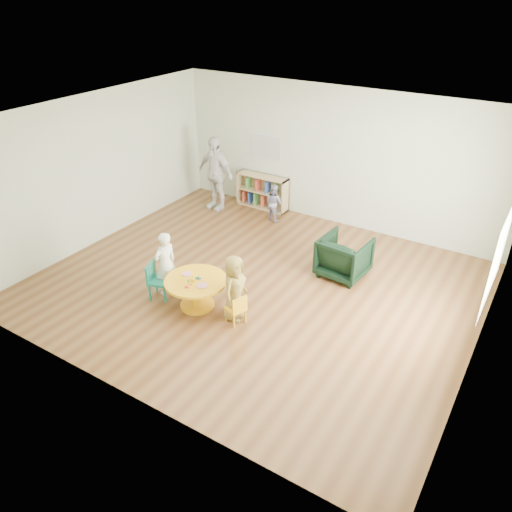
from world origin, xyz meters
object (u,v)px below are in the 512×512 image
(kid_chair_left, at_px, (157,279))
(toddler, at_px, (274,202))
(kid_chair_right, at_px, (237,308))
(child_left, at_px, (166,264))
(activity_table, at_px, (196,288))
(child_right, at_px, (234,288))
(bookshelf, at_px, (262,191))
(adult_caretaker, at_px, (215,173))
(armchair, at_px, (344,257))

(kid_chair_left, distance_m, toddler, 3.53)
(kid_chair_left, bearing_deg, kid_chair_right, 75.57)
(child_left, height_order, toddler, child_left)
(activity_table, xyz_separation_m, kid_chair_left, (-0.70, -0.12, -0.01))
(kid_chair_left, xyz_separation_m, toddler, (0.11, 3.53, 0.07))
(kid_chair_right, distance_m, child_right, 0.31)
(child_right, bearing_deg, toddler, 14.00)
(activity_table, bearing_deg, kid_chair_left, -170.14)
(activity_table, relative_size, kid_chair_right, 1.98)
(activity_table, relative_size, bookshelf, 0.82)
(toddler, xyz_separation_m, adult_caretaker, (-1.40, -0.15, 0.42))
(activity_table, bearing_deg, child_right, 6.88)
(child_right, bearing_deg, kid_chair_left, 91.69)
(bookshelf, xyz_separation_m, adult_caretaker, (-0.84, -0.61, 0.45))
(kid_chair_right, relative_size, child_right, 0.47)
(child_left, bearing_deg, kid_chair_right, 100.08)
(kid_chair_left, relative_size, child_left, 0.55)
(kid_chair_left, height_order, child_left, child_left)
(kid_chair_left, distance_m, armchair, 3.19)
(activity_table, distance_m, child_right, 0.70)
(bookshelf, bearing_deg, toddler, -39.41)
(activity_table, bearing_deg, kid_chair_right, -2.36)
(activity_table, height_order, adult_caretaker, adult_caretaker)
(bookshelf, bearing_deg, adult_caretaker, -143.87)
(kid_chair_right, relative_size, armchair, 0.62)
(kid_chair_right, bearing_deg, bookshelf, 46.05)
(kid_chair_right, relative_size, bookshelf, 0.41)
(kid_chair_left, relative_size, armchair, 0.77)
(kid_chair_left, relative_size, kid_chair_right, 1.23)
(kid_chair_right, bearing_deg, adult_caretaker, 59.78)
(kid_chair_left, bearing_deg, child_right, 80.53)
(armchair, height_order, child_left, child_left)
(armchair, relative_size, child_right, 0.75)
(child_left, relative_size, child_right, 1.04)
(toddler, relative_size, adult_caretaker, 0.49)
(bookshelf, distance_m, adult_caretaker, 1.13)
(activity_table, distance_m, armchair, 2.63)
(kid_chair_left, height_order, child_right, child_right)
(child_left, bearing_deg, toddler, -167.54)
(bookshelf, bearing_deg, kid_chair_left, -83.57)
(kid_chair_right, distance_m, child_left, 1.46)
(kid_chair_right, bearing_deg, kid_chair_left, 113.13)
(kid_chair_left, height_order, armchair, armchair)
(child_right, bearing_deg, activity_table, 90.15)
(adult_caretaker, bearing_deg, toddler, 13.73)
(activity_table, xyz_separation_m, armchair, (1.58, 2.10, 0.02))
(activity_table, relative_size, child_right, 0.93)
(kid_chair_right, xyz_separation_m, child_right, (-0.11, 0.11, 0.26))
(kid_chair_left, bearing_deg, toddler, 160.27)
(bookshelf, xyz_separation_m, armchair, (2.73, -1.77, -0.00))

